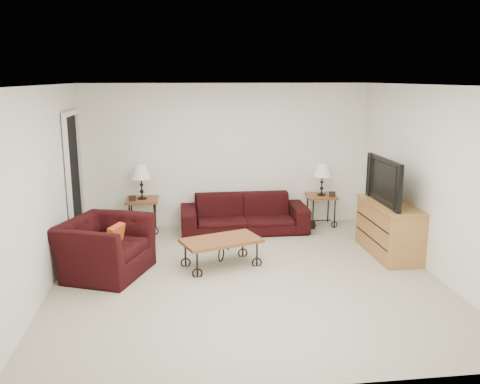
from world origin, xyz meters
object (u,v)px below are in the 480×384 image
Objects in this scene: sofa at (244,214)px; side_table_right at (321,210)px; television at (391,181)px; lamp_left at (141,182)px; tv_stand at (389,229)px; armchair at (104,247)px; backpack at (306,221)px; lamp_right at (322,179)px; coffee_table at (221,253)px; side_table_left at (143,215)px.

side_table_right is at bearing 7.29° from sofa.
lamp_left is at bearing -113.18° from television.
tv_stand reaches higher than sofa.
side_table_right is 3.98m from armchair.
sofa is 1.84× the size of television.
armchair is (-2.11, -1.68, 0.06)m from sofa.
backpack is (-0.96, 1.16, -0.17)m from tv_stand.
television is (0.57, -1.58, 0.84)m from side_table_right.
lamp_right is at bearing 0.00° from side_table_right.
side_table_right is 1.00× the size of lamp_right.
lamp_right is (3.13, -0.00, -0.04)m from lamp_left.
tv_stand is (4.11, 0.28, 0.02)m from armchair.
backpack is (1.57, 1.35, 0.02)m from coffee_table.
coffee_table is at bearing -137.48° from side_table_right.
sofa is 1.73m from side_table_left.
lamp_left is 4.03m from television.
armchair is at bearing -152.16° from side_table_right.
lamp_left is 0.45× the size of tv_stand.
tv_stand is (0.59, -1.58, 0.11)m from side_table_right.
lamp_right is (0.00, 0.00, 0.56)m from side_table_right.
tv_stand reaches higher than side_table_left.
sofa is 2.70m from armchair.
armchair is 0.98× the size of television.
lamp_left is 3.13m from lamp_right.
coffee_table is (-1.94, -1.78, -0.64)m from lamp_right.
side_table_left is 4.10m from television.
sofa reaches higher than coffee_table.
tv_stand is at bearing -63.76° from armchair.
sofa is 2.01× the size of coffee_table.
sofa is at bearing -172.71° from lamp_right.
lamp_left reaches higher than backpack.
sofa is at bearing -5.98° from side_table_left.
lamp_left is at bearing 123.62° from coffee_table.
sofa is 1.82m from lamp_left.
lamp_right is 1.27× the size of backpack.
television reaches higher than side_table_right.
coffee_table is at bearing -85.48° from television.
lamp_right is (3.13, -0.00, 0.55)m from side_table_left.
backpack is at bearing -43.13° from armchair.
coffee_table is at bearing -175.51° from tv_stand.
sofa is at bearing 144.90° from tv_stand.
sofa is at bearing 71.51° from coffee_table.
side_table_left is at bearing 0.00° from lamp_left.
tv_stand is 2.95× the size of backpack.
lamp_right is at bearing 47.76° from backpack.
backpack is (3.15, 1.43, -0.15)m from armchair.
lamp_right is 0.49× the size of armchair.
coffee_table is 0.91× the size of television.
television is (4.08, 0.28, 0.75)m from armchair.
lamp_left reaches higher than side_table_right.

